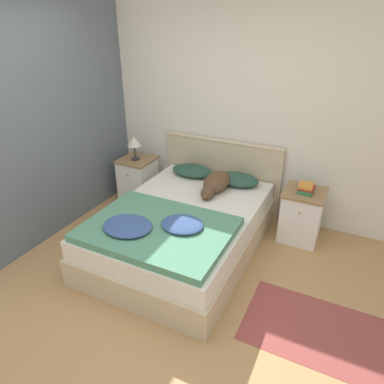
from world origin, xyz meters
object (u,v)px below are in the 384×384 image
object	(u,v)px
nightstand_right	(301,215)
dog	(216,183)
table_lamp	(134,142)
pillow_left	(192,171)
pillow_right	(237,179)
book_stack	(306,188)
nightstand_left	(138,179)
bed	(183,229)

from	to	relation	value
nightstand_right	dog	bearing A→B (deg)	-167.48
nightstand_right	table_lamp	size ratio (longest dim) A/B	1.84
pillow_left	nightstand_right	bearing A→B (deg)	-2.39
pillow_left	pillow_right	world-z (taller)	same
pillow_left	book_stack	size ratio (longest dim) A/B	2.31
pillow_right	table_lamp	size ratio (longest dim) A/B	1.65
nightstand_left	table_lamp	bearing A→B (deg)	-90.00
dog	table_lamp	bearing A→B (deg)	171.52
pillow_left	book_stack	xyz separation A→B (m)	(1.40, -0.05, 0.08)
nightstand_left	book_stack	xyz separation A→B (m)	(2.21, 0.01, 0.34)
nightstand_right	pillow_right	world-z (taller)	pillow_right
pillow_left	bed	bearing A→B (deg)	-70.15
table_lamp	pillow_right	bearing A→B (deg)	3.57
nightstand_left	book_stack	size ratio (longest dim) A/B	2.57
dog	book_stack	bearing A→B (deg)	12.80
bed	table_lamp	distance (m)	1.45
nightstand_left	pillow_left	xyz separation A→B (m)	(0.80, 0.06, 0.25)
nightstand_left	nightstand_right	size ratio (longest dim) A/B	1.00
pillow_right	bed	bearing A→B (deg)	-109.85
nightstand_left	pillow_right	distance (m)	1.42
pillow_left	table_lamp	world-z (taller)	table_lamp
nightstand_left	book_stack	distance (m)	2.23
table_lamp	dog	bearing A→B (deg)	-8.48
nightstand_right	pillow_right	size ratio (longest dim) A/B	1.11
dog	book_stack	size ratio (longest dim) A/B	2.97
nightstand_left	table_lamp	world-z (taller)	table_lamp
bed	table_lamp	size ratio (longest dim) A/B	6.48
dog	table_lamp	xyz separation A→B (m)	(-1.24, 0.18, 0.25)
nightstand_right	pillow_right	xyz separation A→B (m)	(-0.80, 0.06, 0.25)
nightstand_right	dog	world-z (taller)	dog
pillow_left	dog	distance (m)	0.52
pillow_right	nightstand_left	bearing A→B (deg)	-177.61
nightstand_right	table_lamp	world-z (taller)	table_lamp
nightstand_right	pillow_left	world-z (taller)	pillow_left
pillow_left	dog	size ratio (longest dim) A/B	0.78
pillow_left	book_stack	world-z (taller)	book_stack
nightstand_right	book_stack	size ratio (longest dim) A/B	2.57
nightstand_right	table_lamp	distance (m)	2.27
bed	nightstand_left	distance (m)	1.34
nightstand_right	pillow_right	distance (m)	0.85
bed	dog	distance (m)	0.66
nightstand_left	pillow_left	distance (m)	0.85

